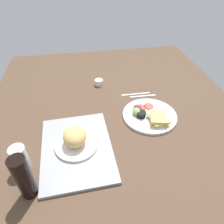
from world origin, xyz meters
TOP-DOWN VIEW (x-y plane):
  - ground_plane at (0.00, 0.00)cm, footprint 190.00×150.00cm
  - serving_tray at (-18.25, 23.58)cm, footprint 46.24×34.71cm
  - bread_plate_near at (-16.68, 23.78)cm, footprint 20.60×20.60cm
  - plate_with_salad at (-1.47, -17.86)cm, footprint 30.53×30.53cm
  - drinking_glass at (-24.81, 47.01)cm, footprint 6.67×6.67cm
  - soda_bottle at (-37.33, 42.66)cm, footprint 6.40×6.40cm
  - espresso_cup at (37.57, 6.16)cm, footprint 5.60×5.60cm
  - fork at (19.17, -20.27)cm, footprint 1.79×17.03cm
  - knife at (22.17, -16.27)cm, footprint 1.56×19.01cm

SIDE VIEW (x-z plane):
  - ground_plane at x=0.00cm, z-range -3.00..0.00cm
  - fork at x=19.17cm, z-range 0.00..0.50cm
  - knife at x=22.17cm, z-range 0.00..0.50cm
  - serving_tray at x=-18.25cm, z-range 0.00..1.60cm
  - plate_with_salad at x=-1.47cm, z-range -1.07..4.33cm
  - espresso_cup at x=37.57cm, z-range 0.00..4.00cm
  - bread_plate_near at x=-16.68cm, z-range 0.63..10.67cm
  - drinking_glass at x=-24.81cm, z-range 0.00..12.83cm
  - soda_bottle at x=-37.33cm, z-range 0.00..20.98cm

